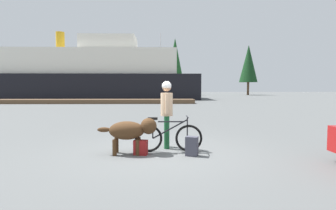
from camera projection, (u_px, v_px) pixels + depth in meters
name	position (u px, v px, depth m)	size (l,w,h in m)	color
ground_plane	(160.00, 152.00, 6.90)	(160.00, 160.00, 0.00)	#595B5B
bicycle	(168.00, 137.00, 6.94)	(1.69, 0.44, 0.90)	black
person_cyclist	(167.00, 107.00, 7.37)	(0.32, 0.53, 1.78)	#19592D
dog	(131.00, 130.00, 6.70)	(1.43, 0.52, 0.88)	#472D19
backpack	(192.00, 146.00, 6.55)	(0.28, 0.20, 0.46)	#3F3F4C
handbag_pannier	(141.00, 147.00, 6.64)	(0.32, 0.18, 0.36)	maroon
dock_pier	(96.00, 101.00, 27.22)	(19.33, 2.07, 0.40)	brown
ferry_boat	(89.00, 76.00, 36.93)	(29.22, 8.10, 8.81)	black
sailboat_moored	(161.00, 94.00, 42.76)	(7.10, 1.99, 9.73)	silver
pine_tree_far_left	(86.00, 61.00, 53.37)	(3.70, 3.70, 10.07)	#4C331E
pine_tree_center	(175.00, 58.00, 54.99)	(3.09, 3.09, 11.25)	#4C331E
pine_tree_far_right	(248.00, 64.00, 54.40)	(3.55, 3.55, 9.79)	#4C331E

